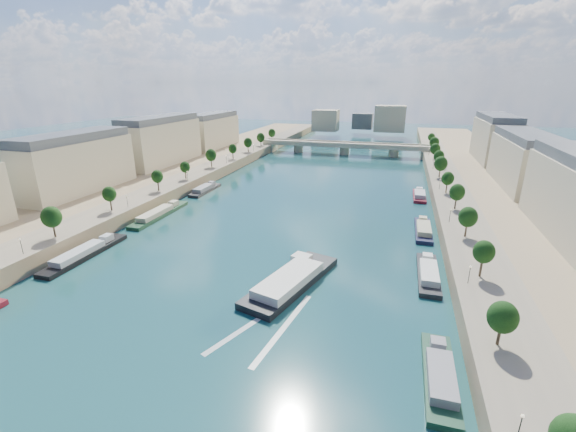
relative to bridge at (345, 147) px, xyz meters
The scene contains 17 objects.
ground 122.96m from the bridge, 90.00° to the right, with size 700.00×700.00×0.00m, color #0D353D.
quay_left 142.43m from the bridge, 120.37° to the right, with size 44.00×520.00×5.00m, color #9E8460.
quay_right 142.43m from the bridge, 59.63° to the right, with size 44.00×520.00×5.00m, color #9E8460.
pave_left 135.44m from the bridge, 114.89° to the right, with size 14.00×520.00×0.10m, color gray.
pave_right 135.44m from the bridge, 65.11° to the right, with size 14.00×520.00×0.10m, color gray.
trees_left 132.89m from the bridge, 114.47° to the right, with size 4.80×268.80×8.26m.
trees_right 125.66m from the bridge, 64.02° to the right, with size 4.80×268.80×8.26m.
lamps_left 142.88m from the bridge, 111.56° to the right, with size 0.36×200.36×4.28m.
lamps_right 129.05m from the bridge, 65.99° to the right, with size 0.36×200.36×4.28m.
buildings_left 140.16m from the bridge, 127.48° to the right, with size 16.00×226.00×23.20m.
buildings_right 140.16m from the bridge, 52.52° to the right, with size 16.00×226.00×23.20m.
skyline 97.19m from the bridge, 88.11° to the left, with size 79.00×42.00×22.00m.
bridge is the anchor object (origin of this frame).
tour_barge 181.08m from the bridge, 85.58° to the right, with size 17.29×32.78×4.28m.
wake 197.57m from the bridge, 85.95° to the right, with size 14.61×25.87×0.04m.
moored_barges_left 185.28m from the bridge, 104.22° to the right, with size 5.00×157.38×3.60m.
moored_barges_right 175.81m from the bridge, 75.00° to the right, with size 5.00×160.80×3.60m.
Camera 1 is at (35.95, -35.85, 45.76)m, focal length 24.00 mm.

